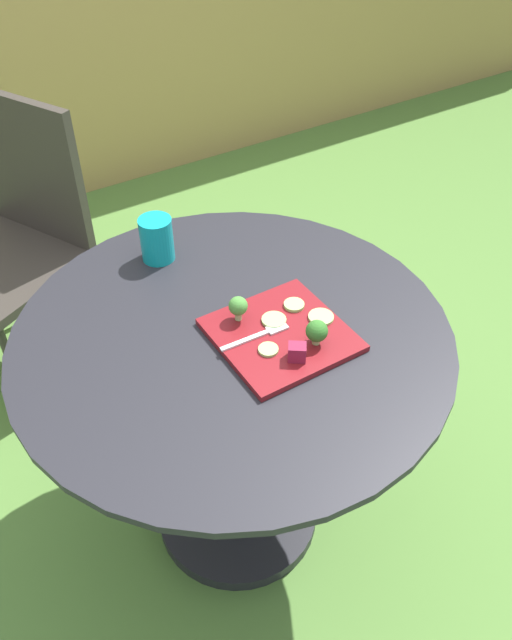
{
  "coord_description": "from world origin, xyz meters",
  "views": [
    {
      "loc": [
        -0.48,
        -0.87,
        1.63
      ],
      "look_at": [
        0.04,
        -0.03,
        0.75
      ],
      "focal_mm": 36.14,
      "sensor_mm": 36.0,
      "label": 1
    }
  ],
  "objects": [
    {
      "name": "broccoli_floret_0",
      "position": [
        0.02,
        0.01,
        0.76
      ],
      "size": [
        0.04,
        0.04,
        0.06
      ],
      "color": "#99B770",
      "rests_on": "salad_plate"
    },
    {
      "name": "drinking_glass",
      "position": [
        -0.02,
        0.32,
        0.76
      ],
      "size": [
        0.08,
        0.08,
        0.11
      ],
      "color": "#0F8C93",
      "rests_on": "patio_table"
    },
    {
      "name": "ground_plane",
      "position": [
        0.0,
        0.0,
        0.0
      ],
      "size": [
        12.0,
        12.0,
        0.0
      ],
      "primitive_type": "plane",
      "color": "#4C7533"
    },
    {
      "name": "cucumber_slice_3",
      "position": [
        0.08,
        -0.03,
        0.73
      ],
      "size": [
        0.05,
        0.05,
        0.01
      ],
      "primitive_type": "cylinder",
      "color": "#8EB766",
      "rests_on": "salad_plate"
    },
    {
      "name": "cucumber_slice_1",
      "position": [
        0.15,
        -0.02,
        0.73
      ],
      "size": [
        0.04,
        0.04,
        0.01
      ],
      "primitive_type": "cylinder",
      "color": "#8EB766",
      "rests_on": "salad_plate"
    },
    {
      "name": "beet_chunk_0",
      "position": [
        0.06,
        -0.15,
        0.74
      ],
      "size": [
        0.05,
        0.04,
        0.04
      ],
      "primitive_type": "cube",
      "rotation": [
        0.0,
        0.0,
        5.67
      ],
      "color": "maroon",
      "rests_on": "salad_plate"
    },
    {
      "name": "cucumber_slice_2",
      "position": [
        0.17,
        -0.08,
        0.73
      ],
      "size": [
        0.05,
        0.05,
        0.01
      ],
      "primitive_type": "cylinder",
      "color": "#8EB766",
      "rests_on": "salad_plate"
    },
    {
      "name": "broccoli_floret_1",
      "position": [
        0.12,
        -0.13,
        0.76
      ],
      "size": [
        0.05,
        0.05,
        0.06
      ],
      "color": "#99B770",
      "rests_on": "salad_plate"
    },
    {
      "name": "patio_table",
      "position": [
        0.0,
        0.0,
        0.47
      ],
      "size": [
        0.93,
        0.93,
        0.71
      ],
      "color": "black",
      "rests_on": "ground_plane"
    },
    {
      "name": "fork",
      "position": [
        0.04,
        -0.06,
        0.73
      ],
      "size": [
        0.15,
        0.03,
        0.0
      ],
      "color": "silver",
      "rests_on": "salad_plate"
    },
    {
      "name": "cucumber_slice_0",
      "position": [
        0.03,
        -0.1,
        0.73
      ],
      "size": [
        0.04,
        0.04,
        0.01
      ],
      "primitive_type": "cylinder",
      "color": "#8EB766",
      "rests_on": "salad_plate"
    },
    {
      "name": "patio_chair",
      "position": [
        -0.23,
        0.95,
        0.53
      ],
      "size": [
        0.59,
        0.59,
        0.9
      ],
      "color": "#332D28",
      "rests_on": "ground_plane"
    },
    {
      "name": "salad_plate",
      "position": [
        0.08,
        -0.07,
        0.72
      ],
      "size": [
        0.26,
        0.26,
        0.01
      ],
      "primitive_type": "cube",
      "color": "maroon",
      "rests_on": "patio_table"
    }
  ]
}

